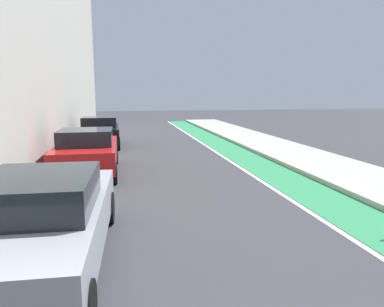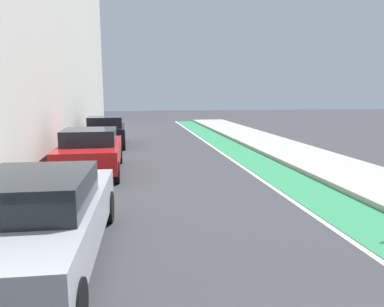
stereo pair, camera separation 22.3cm
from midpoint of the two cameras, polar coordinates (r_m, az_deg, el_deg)
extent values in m
plane|color=#38383D|center=(12.96, -3.25, -2.37)|extent=(86.90, 86.90, 0.00)
cube|color=#2D8451|center=(15.61, 7.77, -0.38)|extent=(1.60, 39.50, 0.00)
cube|color=white|center=(15.35, 4.58, -0.49)|extent=(0.12, 39.50, 0.00)
cube|color=#A8A59E|center=(16.47, 15.38, 0.12)|extent=(2.99, 39.50, 0.14)
cube|color=#9EA0A8|center=(6.09, -23.62, -10.53)|extent=(1.95, 4.75, 0.70)
cube|color=black|center=(5.71, -24.59, -5.89)|extent=(1.65, 2.02, 0.55)
cylinder|color=black|center=(8.07, -25.95, -8.43)|extent=(0.24, 0.67, 0.66)
cylinder|color=black|center=(7.74, -14.12, -8.47)|extent=(0.24, 0.67, 0.66)
cube|color=red|center=(12.49, -16.96, -0.07)|extent=(1.94, 4.28, 0.70)
cube|color=black|center=(12.20, -17.19, 2.43)|extent=(1.69, 1.80, 0.55)
cylinder|color=black|center=(14.20, -19.78, -0.52)|extent=(0.23, 0.66, 0.66)
cylinder|color=black|center=(14.04, -12.73, -0.29)|extent=(0.23, 0.66, 0.66)
cylinder|color=black|center=(11.15, -22.12, -3.34)|extent=(0.23, 0.66, 0.66)
cylinder|color=black|center=(10.94, -13.11, -3.10)|extent=(0.23, 0.66, 0.66)
cube|color=black|center=(18.85, -14.91, 3.18)|extent=(2.01, 4.26, 0.70)
cube|color=black|center=(18.58, -15.02, 4.87)|extent=(1.72, 1.81, 0.55)
cylinder|color=black|center=(20.48, -17.12, 2.59)|extent=(0.24, 0.67, 0.66)
cylinder|color=black|center=(20.41, -12.24, 2.77)|extent=(0.24, 0.67, 0.66)
cylinder|color=black|center=(17.41, -17.95, 1.37)|extent=(0.24, 0.67, 0.66)
cylinder|color=black|center=(17.32, -12.21, 1.58)|extent=(0.24, 0.67, 0.66)
camera|label=1|loc=(0.11, -90.77, -0.13)|focal=33.17mm
camera|label=2|loc=(0.11, 89.23, 0.13)|focal=33.17mm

